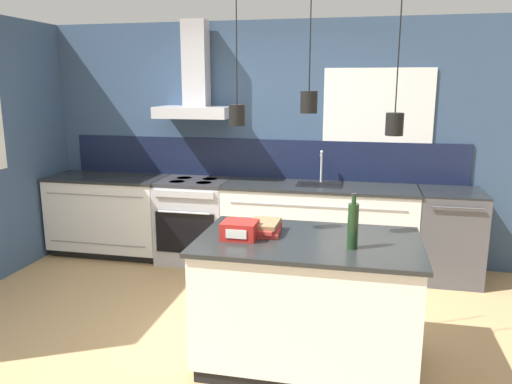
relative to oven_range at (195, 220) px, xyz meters
The scene contains 10 objects.
ground_plane 1.87m from the oven_range, 68.13° to the right, with size 16.00×16.00×0.00m, color tan.
wall_back 1.15m from the oven_range, 25.72° to the left, with size 5.60×2.29×2.60m.
counter_run_left 1.03m from the oven_range, behind, with size 1.33×0.64×0.91m.
counter_run_sink 1.37m from the oven_range, ahead, with size 2.00×0.64×1.25m.
oven_range is the anchor object (origin of this frame).
dishwasher 2.67m from the oven_range, ahead, with size 0.62×0.65×0.91m.
kitchen_island 2.35m from the oven_range, 51.56° to the right, with size 1.50×0.92×0.91m.
bottle_on_island 2.71m from the oven_range, 48.30° to the right, with size 0.07×0.07×0.36m.
book_stack 2.16m from the oven_range, 57.26° to the right, with size 0.26×0.32×0.09m.
red_supply_box 2.23m from the oven_range, 62.43° to the right, with size 0.23×0.20×0.12m.
Camera 1 is at (1.12, -3.39, 1.94)m, focal length 35.00 mm.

